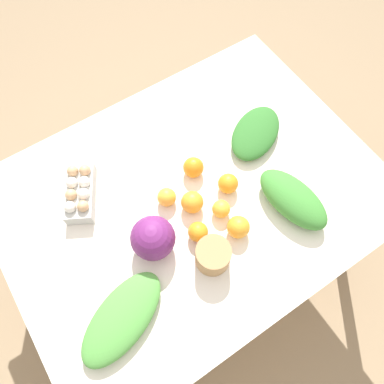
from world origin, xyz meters
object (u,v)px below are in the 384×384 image
Objects in this scene: orange_3 at (167,197)px; orange_5 at (198,232)px; orange_2 at (193,167)px; orange_4 at (228,184)px; egg_carton at (80,192)px; greens_bunch_beet_tops at (256,133)px; greens_bunch_scallion at (122,318)px; orange_1 at (221,209)px; orange_6 at (238,227)px; orange_0 at (192,202)px; cabbage_purple at (153,238)px; greens_bunch_dandelion at (293,199)px; paper_bag at (213,256)px.

orange_5 is at bearing -82.99° from orange_3.
orange_4 is (0.07, -0.13, -0.00)m from orange_2.
egg_carton reaches higher than orange_3.
orange_5 is (-0.43, -0.23, 0.01)m from greens_bunch_beet_tops.
egg_carton is 0.56m from orange_4.
greens_bunch_scallion is 0.51m from orange_1.
orange_6 reaches higher than greens_bunch_beet_tops.
orange_6 reaches higher than greens_bunch_scallion.
orange_0 reaches higher than greens_bunch_beet_tops.
egg_carton is 0.44m from orange_2.
cabbage_purple is 0.20m from orange_0.
orange_0 reaches higher than orange_4.
egg_carton is at bearing 150.34° from orange_4.
cabbage_purple is 0.31m from orange_6.
egg_carton reaches higher than orange_0.
greens_bunch_dandelion is at bearing -49.57° from orange_4.
orange_4 is at bearing -3.47° from orange_0.
egg_carton is at bearing 139.54° from orange_1.
greens_bunch_scallion is 4.34× the size of orange_2.
greens_bunch_scallion is at bearing -146.04° from orange_2.
orange_6 reaches higher than orange_1.
greens_bunch_beet_tops is (0.44, 0.33, -0.02)m from paper_bag.
greens_bunch_scallion is at bearing -143.19° from cabbage_purple.
orange_6 is at bearing -26.91° from orange_5.
greens_bunch_scallion is 4.49× the size of orange_4.
orange_0 is at bearing 66.93° from orange_5.
orange_1 is 0.20m from orange_2.
cabbage_purple is 1.87× the size of orange_0.
greens_bunch_scallion is 4.77× the size of orange_5.
greens_bunch_beet_tops is at bearing 16.39° from cabbage_purple.
orange_3 is at bearing 133.09° from orange_0.
orange_6 is (-0.23, 0.02, -0.01)m from greens_bunch_dandelion.
greens_bunch_dandelion is 0.23m from orange_6.
orange_6 reaches higher than orange_5.
cabbage_purple reaches higher than orange_2.
cabbage_purple reaches higher than greens_bunch_dandelion.
orange_4 is (0.48, -0.27, -0.00)m from egg_carton.
cabbage_purple is at bearing 51.66° from egg_carton.
orange_2 reaches higher than orange_1.
orange_2 is (-0.23, 0.32, -0.01)m from greens_bunch_dandelion.
greens_bunch_beet_tops is 3.44× the size of orange_6.
orange_6 reaches higher than orange_2.
cabbage_purple is 0.36m from orange_4.
orange_1 is at bearing 95.13° from orange_6.
greens_bunch_beet_tops is at bearing 22.68° from greens_bunch_scallion.
greens_bunch_dandelion is 0.24m from orange_4.
greens_bunch_dandelion reaches higher than orange_5.
orange_5 is 0.88× the size of orange_6.
cabbage_purple reaches higher than greens_bunch_beet_tops.
orange_4 is at bearing 43.78° from paper_bag.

